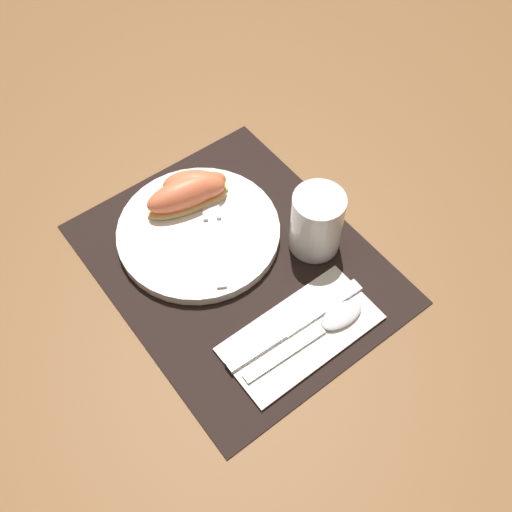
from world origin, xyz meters
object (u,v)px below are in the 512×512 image
at_px(spoon, 327,325).
at_px(citrus_wedge_1, 185,195).
at_px(fork, 213,224).
at_px(knife, 292,326).
at_px(plate, 199,232).
at_px(citrus_wedge_0, 194,187).
at_px(juice_glass, 316,225).

distance_m(spoon, citrus_wedge_1, 0.28).
height_order(fork, citrus_wedge_1, citrus_wedge_1).
bearing_deg(knife, citrus_wedge_1, 179.79).
height_order(spoon, citrus_wedge_1, citrus_wedge_1).
xyz_separation_m(plate, citrus_wedge_0, (-0.05, 0.03, 0.03)).
height_order(plate, citrus_wedge_1, citrus_wedge_1).
bearing_deg(knife, citrus_wedge_0, 175.49).
distance_m(plate, citrus_wedge_0, 0.07).
xyz_separation_m(juice_glass, fork, (-0.11, -0.10, -0.03)).
height_order(juice_glass, spoon, juice_glass).
bearing_deg(fork, citrus_wedge_1, -171.07).
xyz_separation_m(knife, citrus_wedge_0, (-0.26, 0.02, 0.03)).
distance_m(juice_glass, fork, 0.15).
bearing_deg(spoon, juice_glass, 146.27).
xyz_separation_m(spoon, citrus_wedge_0, (-0.29, -0.02, 0.03)).
bearing_deg(spoon, plate, -168.20).
bearing_deg(plate, knife, 3.27).
relative_size(plate, juice_glass, 2.36).
bearing_deg(plate, juice_glass, 47.59).
distance_m(plate, citrus_wedge_1, 0.06).
distance_m(juice_glass, citrus_wedge_1, 0.20).
xyz_separation_m(plate, spoon, (0.23, 0.05, -0.00)).
bearing_deg(citrus_wedge_0, juice_glass, 28.94).
bearing_deg(plate, citrus_wedge_1, 165.80).
height_order(knife, spoon, spoon).
bearing_deg(citrus_wedge_0, fork, -9.62).
relative_size(fork, citrus_wedge_0, 1.64).
bearing_deg(citrus_wedge_1, fork, 8.93).
height_order(plate, citrus_wedge_0, citrus_wedge_0).
bearing_deg(citrus_wedge_0, knife, -4.51).
xyz_separation_m(spoon, citrus_wedge_1, (-0.28, -0.04, 0.03)).
relative_size(plate, spoon, 1.26).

